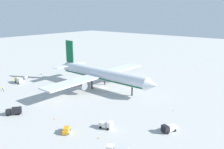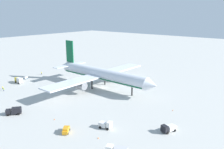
{
  "view_description": "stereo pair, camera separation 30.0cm",
  "coord_description": "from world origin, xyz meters",
  "px_view_note": "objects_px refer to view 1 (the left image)",
  "views": [
    {
      "loc": [
        81.82,
        -91.57,
        39.54
      ],
      "look_at": [
        4.56,
        2.67,
        7.63
      ],
      "focal_mm": 38.1,
      "sensor_mm": 36.0,
      "label": 1
    },
    {
      "loc": [
        82.05,
        -91.38,
        39.54
      ],
      "look_at": [
        4.56,
        2.67,
        7.63
      ],
      "focal_mm": 38.1,
      "sensor_mm": 36.0,
      "label": 2
    }
  ],
  "objects_px": {
    "service_truck_4": "(106,125)",
    "service_truck_5": "(19,80)",
    "service_truck_0": "(14,111)",
    "ground_worker_1": "(3,88)",
    "service_truck_1": "(169,128)",
    "service_van": "(66,130)",
    "ground_worker_0": "(41,73)",
    "traffic_cone_3": "(55,119)",
    "airliner": "(100,74)",
    "ground_worker_3": "(4,89)",
    "traffic_cone_2": "(99,138)",
    "traffic_cone_0": "(91,66)",
    "traffic_cone_1": "(173,110)",
    "baggage_cart_0": "(25,78)"
  },
  "relations": [
    {
      "from": "traffic_cone_2",
      "to": "traffic_cone_0",
      "type": "bearing_deg",
      "value": 135.55
    },
    {
      "from": "service_truck_4",
      "to": "traffic_cone_0",
      "type": "distance_m",
      "value": 98.8
    },
    {
      "from": "ground_worker_0",
      "to": "traffic_cone_3",
      "type": "xyz_separation_m",
      "value": [
        62.17,
        -37.01,
        -0.63
      ]
    },
    {
      "from": "ground_worker_1",
      "to": "traffic_cone_3",
      "type": "relative_size",
      "value": 2.97
    },
    {
      "from": "service_truck_5",
      "to": "service_van",
      "type": "height_order",
      "value": "service_truck_5"
    },
    {
      "from": "airliner",
      "to": "ground_worker_1",
      "type": "bearing_deg",
      "value": -136.81
    },
    {
      "from": "traffic_cone_3",
      "to": "traffic_cone_2",
      "type": "bearing_deg",
      "value": 1.12
    },
    {
      "from": "service_truck_5",
      "to": "traffic_cone_1",
      "type": "height_order",
      "value": "service_truck_5"
    },
    {
      "from": "service_truck_4",
      "to": "service_truck_5",
      "type": "bearing_deg",
      "value": 172.44
    },
    {
      "from": "service_truck_0",
      "to": "service_truck_4",
      "type": "bearing_deg",
      "value": 21.9
    },
    {
      "from": "airliner",
      "to": "ground_worker_3",
      "type": "height_order",
      "value": "airliner"
    },
    {
      "from": "ground_worker_3",
      "to": "traffic_cone_1",
      "type": "relative_size",
      "value": 2.93
    },
    {
      "from": "ground_worker_0",
      "to": "traffic_cone_3",
      "type": "distance_m",
      "value": 72.36
    },
    {
      "from": "service_truck_1",
      "to": "service_van",
      "type": "height_order",
      "value": "service_truck_1"
    },
    {
      "from": "ground_worker_1",
      "to": "ground_worker_3",
      "type": "bearing_deg",
      "value": -17.32
    },
    {
      "from": "traffic_cone_1",
      "to": "service_truck_4",
      "type": "bearing_deg",
      "value": -111.52
    },
    {
      "from": "ground_worker_0",
      "to": "ground_worker_1",
      "type": "bearing_deg",
      "value": -71.44
    },
    {
      "from": "service_truck_5",
      "to": "baggage_cart_0",
      "type": "relative_size",
      "value": 1.95
    },
    {
      "from": "ground_worker_0",
      "to": "traffic_cone_2",
      "type": "bearing_deg",
      "value": -23.44
    },
    {
      "from": "ground_worker_1",
      "to": "service_van",
      "type": "bearing_deg",
      "value": -8.41
    },
    {
      "from": "service_truck_4",
      "to": "baggage_cart_0",
      "type": "height_order",
      "value": "service_truck_4"
    },
    {
      "from": "service_truck_0",
      "to": "ground_worker_1",
      "type": "distance_m",
      "value": 37.47
    },
    {
      "from": "service_truck_4",
      "to": "traffic_cone_0",
      "type": "bearing_deg",
      "value": 137.29
    },
    {
      "from": "ground_worker_0",
      "to": "ground_worker_1",
      "type": "height_order",
      "value": "ground_worker_0"
    },
    {
      "from": "service_truck_0",
      "to": "service_truck_5",
      "type": "bearing_deg",
      "value": 148.1
    },
    {
      "from": "service_van",
      "to": "ground_worker_1",
      "type": "height_order",
      "value": "service_van"
    },
    {
      "from": "service_truck_4",
      "to": "traffic_cone_3",
      "type": "bearing_deg",
      "value": -159.17
    },
    {
      "from": "ground_worker_0",
      "to": "traffic_cone_2",
      "type": "xyz_separation_m",
      "value": [
        84.36,
        -36.58,
        -0.63
      ]
    },
    {
      "from": "service_truck_0",
      "to": "service_truck_4",
      "type": "distance_m",
      "value": 38.6
    },
    {
      "from": "service_truck_5",
      "to": "traffic_cone_0",
      "type": "relative_size",
      "value": 12.47
    },
    {
      "from": "service_van",
      "to": "traffic_cone_3",
      "type": "distance_m",
      "value": 11.66
    },
    {
      "from": "service_truck_4",
      "to": "service_truck_0",
      "type": "bearing_deg",
      "value": -158.1
    },
    {
      "from": "ground_worker_1",
      "to": "ground_worker_3",
      "type": "xyz_separation_m",
      "value": [
        3.27,
        -1.02,
        -0.01
      ]
    },
    {
      "from": "traffic_cone_2",
      "to": "ground_worker_1",
      "type": "bearing_deg",
      "value": 175.92
    },
    {
      "from": "service_truck_4",
      "to": "ground_worker_1",
      "type": "bearing_deg",
      "value": -178.65
    },
    {
      "from": "airliner",
      "to": "traffic_cone_1",
      "type": "height_order",
      "value": "airliner"
    },
    {
      "from": "airliner",
      "to": "traffic_cone_0",
      "type": "height_order",
      "value": "airliner"
    },
    {
      "from": "service_truck_1",
      "to": "traffic_cone_0",
      "type": "bearing_deg",
      "value": 148.69
    },
    {
      "from": "traffic_cone_3",
      "to": "ground_worker_0",
      "type": "bearing_deg",
      "value": 149.23
    },
    {
      "from": "airliner",
      "to": "traffic_cone_1",
      "type": "relative_size",
      "value": 125.83
    },
    {
      "from": "service_truck_4",
      "to": "service_van",
      "type": "relative_size",
      "value": 1.05
    },
    {
      "from": "service_truck_1",
      "to": "baggage_cart_0",
      "type": "bearing_deg",
      "value": 176.79
    },
    {
      "from": "airliner",
      "to": "ground_worker_3",
      "type": "relative_size",
      "value": 42.92
    },
    {
      "from": "ground_worker_3",
      "to": "traffic_cone_3",
      "type": "bearing_deg",
      "value": -5.53
    },
    {
      "from": "service_truck_4",
      "to": "traffic_cone_3",
      "type": "relative_size",
      "value": 8.99
    },
    {
      "from": "service_truck_4",
      "to": "service_truck_5",
      "type": "relative_size",
      "value": 0.72
    },
    {
      "from": "traffic_cone_0",
      "to": "traffic_cone_3",
      "type": "height_order",
      "value": "same"
    },
    {
      "from": "service_truck_4",
      "to": "service_truck_5",
      "type": "height_order",
      "value": "service_truck_5"
    },
    {
      "from": "ground_worker_3",
      "to": "service_truck_0",
      "type": "bearing_deg",
      "value": -20.11
    },
    {
      "from": "service_truck_5",
      "to": "service_truck_4",
      "type": "bearing_deg",
      "value": -7.56
    }
  ]
}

